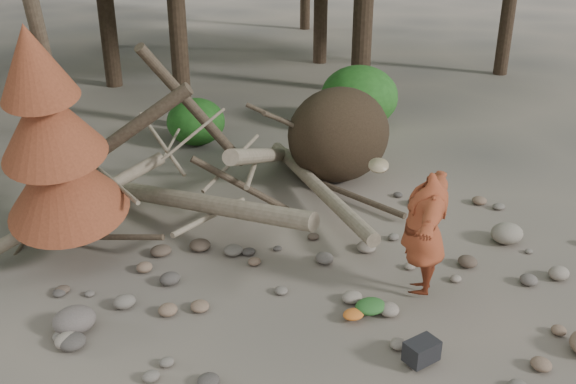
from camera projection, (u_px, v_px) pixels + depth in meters
ground at (349, 318)px, 9.09m from camera, size 120.00×120.00×0.00m
deadfall_pile at (316, 142)px, 12.97m from camera, size 8.55×5.24×3.30m
dead_conifer at (53, 143)px, 9.53m from camera, size 2.06×2.16×4.35m
bush_mid at (196, 122)px, 15.43m from camera, size 1.40×1.40×1.12m
bush_right at (359, 97)px, 16.55m from camera, size 2.00×2.00×1.60m
frisbee_thrower at (424, 234)px, 9.20m from camera, size 2.36×2.07×2.42m
backpack at (421, 355)px, 8.13m from camera, size 0.45×0.32×0.28m
cloth_green at (370, 309)px, 9.14m from camera, size 0.46×0.38×0.17m
cloth_orange at (353, 317)px, 9.00m from camera, size 0.32×0.26×0.11m
boulder_mid_right at (507, 233)px, 11.05m from camera, size 0.57×0.51×0.34m
boulder_mid_left at (74, 320)px, 8.75m from camera, size 0.58×0.53×0.35m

